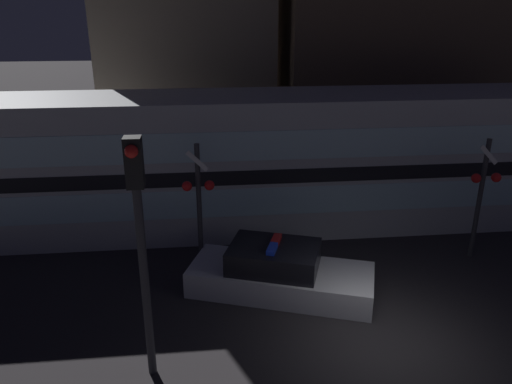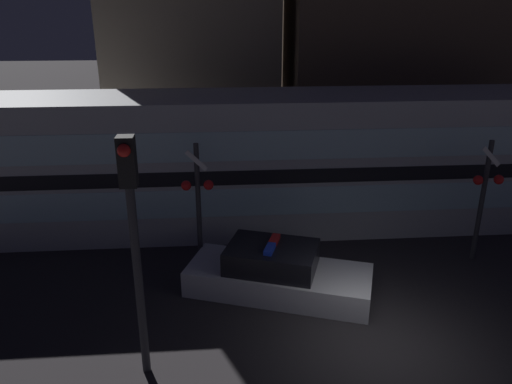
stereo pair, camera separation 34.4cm
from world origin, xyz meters
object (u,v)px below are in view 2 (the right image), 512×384
at_px(police_car, 277,274).
at_px(traffic_light_corner, 133,230).
at_px(train, 238,163).
at_px(crossing_signal_near, 484,193).

bearing_deg(police_car, traffic_light_corner, -118.19).
height_order(police_car, traffic_light_corner, traffic_light_corner).
height_order(train, police_car, train).
height_order(train, traffic_light_corner, traffic_light_corner).
bearing_deg(police_car, train, 119.58).
bearing_deg(traffic_light_corner, police_car, 42.57).
distance_m(police_car, crossing_signal_near, 6.22).
bearing_deg(crossing_signal_near, police_car, -167.98).
relative_size(police_car, crossing_signal_near, 1.40).
distance_m(police_car, traffic_light_corner, 4.81).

